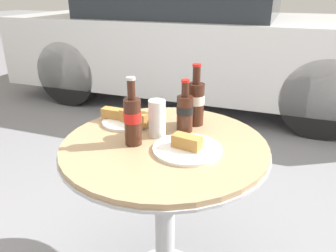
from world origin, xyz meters
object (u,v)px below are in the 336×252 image
Objects in this scene: drinking_glass at (157,120)px; parked_car at (198,40)px; bistro_table at (165,172)px; lunch_plate_near at (187,147)px; cola_bottle_left at (196,101)px; lunch_plate_far at (127,119)px; cola_bottle_right at (133,119)px; cola_bottle_center at (185,111)px.

parked_car is (-0.57, 2.68, -0.09)m from drinking_glass.
bistro_table is 0.18m from lunch_plate_near.
cola_bottle_left is 0.30m from lunch_plate_far.
lunch_plate_far is at bearing 123.90° from cola_bottle_right.
parked_car reaches higher than lunch_plate_near.
lunch_plate_far reaches higher than lunch_plate_near.
cola_bottle_right reaches higher than cola_bottle_center.
cola_bottle_center is (0.04, 0.13, 0.22)m from bistro_table.
lunch_plate_far is 2.64m from parked_car.
cola_bottle_center is 1.46× the size of drinking_glass.
cola_bottle_center is at bearing 44.39° from drinking_glass.
lunch_plate_near is (0.10, -0.04, 0.15)m from bistro_table.
cola_bottle_right is 1.75× the size of drinking_glass.
cola_bottle_center is at bearing -75.83° from parked_car.
parked_car is (-0.62, 2.72, 0.11)m from bistro_table.
parked_car reaches higher than cola_bottle_left.
lunch_plate_near is at bearing -69.35° from cola_bottle_center.
cola_bottle_center is 0.12m from drinking_glass.
cola_bottle_right is (-0.16, -0.27, -0.00)m from cola_bottle_left.
lunch_plate_near is (0.20, 0.02, -0.09)m from cola_bottle_right.
cola_bottle_center is 0.19m from lunch_plate_near.
cola_bottle_right is at bearing -119.47° from drinking_glass.
cola_bottle_right is at bearing -152.20° from bistro_table.
parked_car is (-0.65, 2.59, -0.11)m from cola_bottle_center.
cola_bottle_left is 0.27m from lunch_plate_near.
cola_bottle_right is at bearing -79.52° from parked_car.
cola_bottle_center is at bearing 2.83° from lunch_plate_far.
cola_bottle_right is 1.19× the size of cola_bottle_center.
lunch_plate_near is at bearing 4.25° from cola_bottle_right.
cola_bottle_right is at bearing -56.10° from lunch_plate_far.
parked_car is at bearing 102.00° from drinking_glass.
cola_bottle_center is at bearing 52.23° from cola_bottle_right.
drinking_glass is at bearing -122.61° from cola_bottle_left.
lunch_plate_near is (0.06, -0.17, -0.07)m from cola_bottle_center.
bistro_table is 0.26m from cola_bottle_center.
cola_bottle_center is at bearing 110.65° from lunch_plate_near.
lunch_plate_far is (-0.26, -0.01, -0.06)m from cola_bottle_center.
cola_bottle_left is 1.11× the size of lunch_plate_far.
cola_bottle_left is 2.60m from parked_car.
bistro_table is at bearing 27.80° from cola_bottle_right.
cola_bottle_left is 0.06× the size of parked_car.
cola_bottle_center is 2.68m from parked_car.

